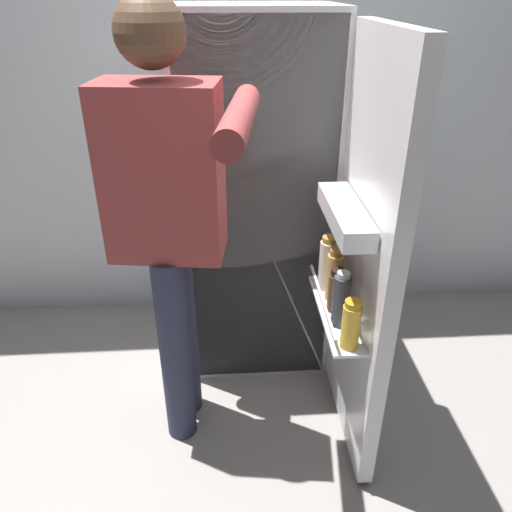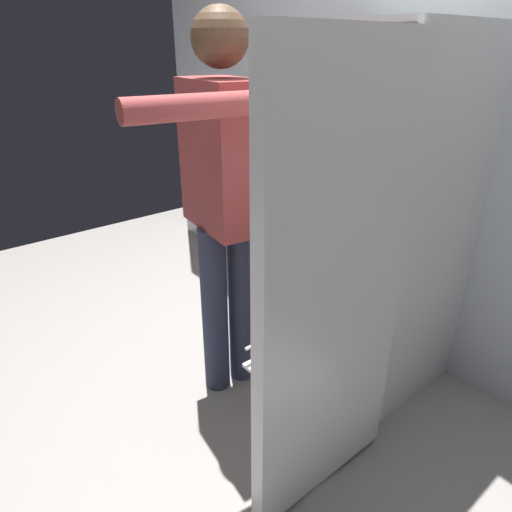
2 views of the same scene
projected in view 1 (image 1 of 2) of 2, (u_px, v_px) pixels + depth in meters
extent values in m
plane|color=gray|center=(262.00, 415.00, 2.18)|extent=(5.55, 5.55, 0.00)
cube|color=silver|center=(249.00, 71.00, 2.39)|extent=(4.40, 0.10, 2.60)
cube|color=white|center=(254.00, 196.00, 2.30)|extent=(0.66, 0.66, 1.60)
cube|color=white|center=(259.00, 226.00, 2.02)|extent=(0.62, 0.01, 1.56)
cube|color=white|center=(258.00, 202.00, 2.01)|extent=(0.58, 0.09, 0.01)
cube|color=white|center=(365.00, 262.00, 1.76)|extent=(0.06, 0.63, 1.54)
cube|color=white|center=(336.00, 312.00, 1.85)|extent=(0.12, 0.51, 0.01)
cylinder|color=silver|center=(322.00, 299.00, 1.82)|extent=(0.01, 0.49, 0.01)
cube|color=white|center=(345.00, 214.00, 1.66)|extent=(0.11, 0.43, 0.07)
cylinder|color=gold|center=(351.00, 327.00, 1.63)|extent=(0.06, 0.06, 0.16)
cylinder|color=#BC8419|center=(353.00, 304.00, 1.59)|extent=(0.05, 0.05, 0.02)
cylinder|color=#EDE5CC|center=(328.00, 265.00, 1.95)|extent=(0.07, 0.07, 0.21)
cylinder|color=#B78933|center=(330.00, 240.00, 1.89)|extent=(0.06, 0.06, 0.02)
cylinder|color=brown|center=(336.00, 293.00, 1.82)|extent=(0.06, 0.06, 0.15)
cylinder|color=black|center=(338.00, 272.00, 1.78)|extent=(0.05, 0.05, 0.03)
cylinder|color=#333842|center=(341.00, 301.00, 1.73)|extent=(0.06, 0.06, 0.20)
cylinder|color=silver|center=(344.00, 275.00, 1.68)|extent=(0.04, 0.04, 0.02)
cylinder|color=tan|center=(334.00, 277.00, 1.88)|extent=(0.06, 0.06, 0.19)
cylinder|color=#996623|center=(337.00, 253.00, 1.83)|extent=(0.05, 0.05, 0.02)
cylinder|color=white|center=(329.00, 260.00, 1.99)|extent=(0.07, 0.07, 0.19)
cylinder|color=#335BB2|center=(331.00, 237.00, 1.94)|extent=(0.06, 0.06, 0.02)
cylinder|color=gold|center=(235.00, 191.00, 1.99)|extent=(0.09, 0.09, 0.08)
cylinder|color=#2D334C|center=(183.00, 331.00, 2.04)|extent=(0.12, 0.12, 0.83)
cylinder|color=#2D334C|center=(175.00, 354.00, 1.91)|extent=(0.12, 0.12, 0.83)
cube|color=#9E3D3D|center=(163.00, 173.00, 1.63)|extent=(0.41, 0.27, 0.58)
sphere|color=brown|center=(150.00, 31.00, 1.43)|extent=(0.21, 0.21, 0.21)
cylinder|color=#9E3D3D|center=(176.00, 162.00, 1.82)|extent=(0.08, 0.08, 0.55)
cylinder|color=#9E3D3D|center=(239.00, 118.00, 1.34)|extent=(0.15, 0.56, 0.08)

